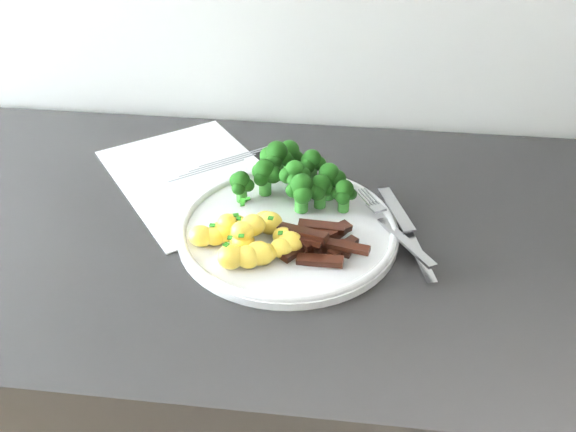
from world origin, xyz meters
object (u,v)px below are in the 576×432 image
fork (395,229)px  broccoli (296,174)px  recipe_paper (195,177)px  plate (288,229)px  beef_strips (319,242)px  knife (412,243)px  potatoes (248,238)px

fork → broccoli: bearing=151.0°
fork → recipe_paper: bearing=157.9°
plate → beef_strips: bearing=-41.5°
broccoli → fork: bearing=-29.0°
plate → knife: size_ratio=1.48×
beef_strips → knife: size_ratio=0.61×
broccoli → fork: broccoli is taller
plate → potatoes: bearing=-133.5°
broccoli → knife: broccoli is taller
plate → broccoli: bearing=89.0°
potatoes → fork: potatoes is taller
potatoes → fork: 0.20m
recipe_paper → fork: bearing=-22.1°
plate → broccoli: (0.00, 0.08, 0.04)m
potatoes → fork: bearing=14.9°
beef_strips → knife: beef_strips is taller
fork → knife: bearing=-32.4°
beef_strips → fork: size_ratio=0.71×
broccoli → potatoes: (-0.05, -0.13, -0.02)m
potatoes → beef_strips: bearing=5.6°
recipe_paper → knife: size_ratio=1.87×
recipe_paper → potatoes: potatoes is taller
knife → fork: bearing=147.6°
fork → knife: fork is taller
recipe_paper → beef_strips: beef_strips is taller
knife → potatoes: bearing=-170.4°
potatoes → broccoli: bearing=69.7°
potatoes → knife: bearing=9.6°
potatoes → beef_strips: potatoes is taller
plate → broccoli: size_ratio=1.65×
potatoes → fork: size_ratio=0.87×
recipe_paper → potatoes: size_ratio=2.53×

